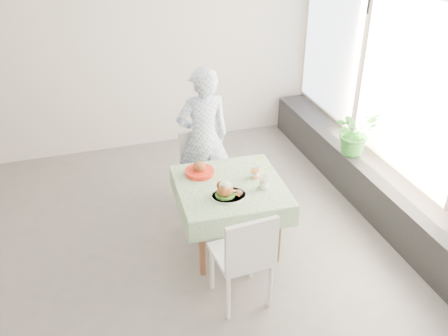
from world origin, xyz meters
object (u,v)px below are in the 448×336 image
object	(u,v)px
cafe_table	(230,208)
chair_far	(203,182)
main_dish	(227,192)
potted_plant	(355,132)
juice_cup_orange	(255,172)
diner	(203,138)
chair_near	(241,272)

from	to	relation	value
cafe_table	chair_far	size ratio (longest dim) A/B	1.25
main_dish	potted_plant	distance (m)	2.01
main_dish	juice_cup_orange	distance (m)	0.45
diner	potted_plant	xyz separation A→B (m)	(1.77, -0.28, -0.06)
cafe_table	potted_plant	bearing A→B (deg)	18.94
chair_near	diner	size ratio (longest dim) A/B	0.59
cafe_table	chair_near	world-z (taller)	chair_near
main_dish	chair_near	bearing A→B (deg)	-94.97
main_dish	potted_plant	size ratio (longest dim) A/B	0.61
cafe_table	chair_far	xyz separation A→B (m)	(-0.05, 0.87, -0.19)
chair_far	main_dish	bearing A→B (deg)	-92.97
juice_cup_orange	chair_far	bearing A→B (deg)	111.55
diner	juice_cup_orange	bearing A→B (deg)	107.14
main_dish	diner	bearing A→B (deg)	86.19
cafe_table	diner	size ratio (longest dim) A/B	0.66
chair_near	diner	distance (m)	1.74
chair_far	main_dish	size ratio (longest dim) A/B	2.59
chair_far	juice_cup_orange	world-z (taller)	juice_cup_orange
cafe_table	chair_near	xyz separation A→B (m)	(-0.15, -0.78, -0.15)
juice_cup_orange	chair_near	bearing A→B (deg)	-117.35
diner	potted_plant	bearing A→B (deg)	167.95
chair_far	diner	world-z (taller)	diner
chair_far	juice_cup_orange	xyz separation A→B (m)	(0.32, -0.82, 0.53)
chair_near	juice_cup_orange	world-z (taller)	juice_cup_orange
potted_plant	juice_cup_orange	bearing A→B (deg)	-159.50
chair_near	potted_plant	size ratio (longest dim) A/B	1.79
chair_near	juice_cup_orange	xyz separation A→B (m)	(0.43, 0.83, 0.50)
juice_cup_orange	cafe_table	bearing A→B (deg)	-169.80
diner	main_dish	bearing A→B (deg)	83.05
cafe_table	main_dish	world-z (taller)	main_dish
cafe_table	potted_plant	world-z (taller)	potted_plant
cafe_table	diner	xyz separation A→B (m)	(-0.03, 0.88, 0.37)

